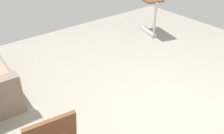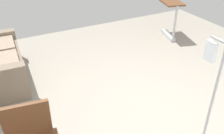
# 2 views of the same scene
# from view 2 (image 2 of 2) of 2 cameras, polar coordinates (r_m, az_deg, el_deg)

# --- Properties ---
(ground_plane) EXTENTS (6.73, 6.73, 0.00)m
(ground_plane) POSITION_cam_2_polar(r_m,az_deg,el_deg) (3.94, 9.72, -7.86)
(ground_plane) COLOR gray
(overbed_table) EXTENTS (0.88, 0.59, 0.84)m
(overbed_table) POSITION_cam_2_polar(r_m,az_deg,el_deg) (6.01, 12.96, 11.58)
(overbed_table) COLOR #B2B5BA
(overbed_table) RESTS_ON ground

